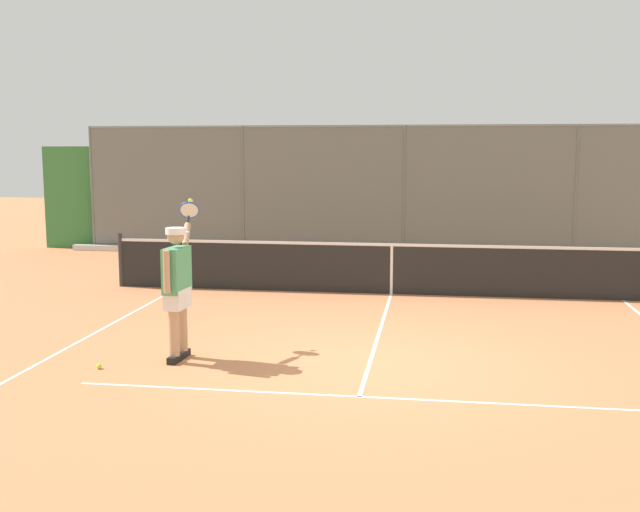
# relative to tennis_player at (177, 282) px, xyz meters

# --- Properties ---
(ground_plane) EXTENTS (60.00, 60.00, 0.00)m
(ground_plane) POSITION_rel_tennis_player_xyz_m (-2.47, -0.15, -1.03)
(ground_plane) COLOR #C67A4C
(court_line_markings) EXTENTS (8.43, 11.06, 0.01)m
(court_line_markings) POSITION_rel_tennis_player_xyz_m (-2.47, 1.41, -1.02)
(court_line_markings) COLOR white
(court_line_markings) RESTS_ON ground
(fence_backdrop) EXTENTS (19.69, 1.37, 3.31)m
(fence_backdrop) POSITION_rel_tennis_player_xyz_m (-2.47, -10.68, 0.36)
(fence_backdrop) COLOR slate
(fence_backdrop) RESTS_ON ground
(tennis_net) EXTENTS (10.83, 0.09, 1.07)m
(tennis_net) POSITION_rel_tennis_player_xyz_m (-2.47, -4.92, -0.53)
(tennis_net) COLOR #2D2D2D
(tennis_net) RESTS_ON ground
(tennis_player) EXTENTS (0.41, 1.44, 2.03)m
(tennis_player) POSITION_rel_tennis_player_xyz_m (0.00, 0.00, 0.00)
(tennis_player) COLOR black
(tennis_player) RESTS_ON ground
(tennis_ball_mid_court) EXTENTS (0.07, 0.07, 0.07)m
(tennis_ball_mid_court) POSITION_rel_tennis_player_xyz_m (0.85, 0.56, -0.99)
(tennis_ball_mid_court) COLOR #CCDB33
(tennis_ball_mid_court) RESTS_ON ground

